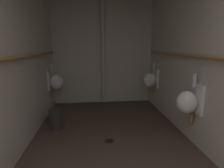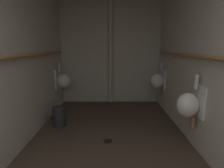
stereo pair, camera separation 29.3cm
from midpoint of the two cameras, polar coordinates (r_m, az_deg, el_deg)
name	(u,v)px [view 2 (the right image)]	position (r m, az deg, el deg)	size (l,w,h in m)	color
floor	(109,150)	(2.80, 2.13, -20.28)	(2.63, 4.53, 0.08)	#47382D
wall_left	(11,57)	(2.65, -26.86, 7.71)	(0.06, 4.53, 2.63)	beige
wall_right	(205,57)	(2.75, 30.43, 7.47)	(0.06, 4.53, 2.63)	beige
wall_back	(110,52)	(4.61, 1.12, 10.27)	(2.63, 0.06, 2.63)	beige
urinal_left_mid	(62,81)	(4.26, -13.78, 1.08)	(0.32, 0.30, 0.76)	white
urinal_right_mid	(188,104)	(2.75, 26.13, -5.82)	(0.32, 0.30, 0.76)	white
urinal_right_far	(157,81)	(4.31, 16.12, 1.07)	(0.32, 0.30, 0.76)	white
supply_pipe_left	(19,57)	(2.64, -24.81, 8.01)	(0.06, 3.80, 0.06)	#9E7042
supply_pipe_right	(198,57)	(2.71, 28.70, 7.73)	(0.06, 3.83, 0.06)	#9E7042
standpipe_back_wall	(110,52)	(4.50, 1.12, 10.22)	(0.09, 0.09, 2.58)	beige
floor_drain	(107,141)	(2.92, 1.43, -17.77)	(0.14, 0.14, 0.01)	black
waste_bin	(58,117)	(3.45, -14.49, -10.13)	(0.23, 0.23, 0.36)	#2D2D2D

